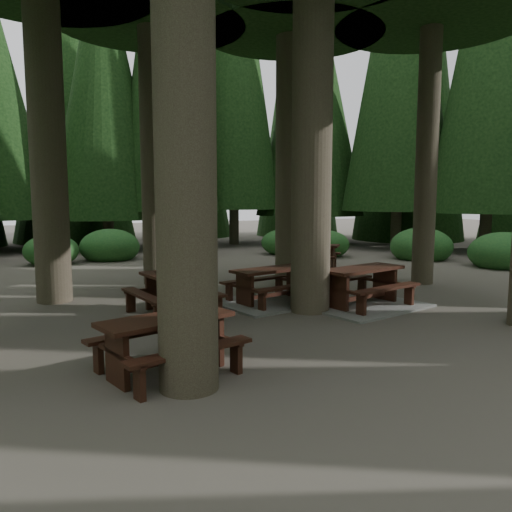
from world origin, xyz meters
name	(u,v)px	position (x,y,z in m)	size (l,w,h in m)	color
ground	(281,317)	(0.00, 0.00, 0.00)	(80.00, 80.00, 0.00)	#554E45
picnic_table_a	(362,292)	(2.10, 0.15, 0.31)	(3.05, 2.72, 0.88)	gray
picnic_table_b	(173,289)	(-1.99, 1.03, 0.55)	(1.84, 2.14, 0.82)	black
picnic_table_c	(271,291)	(0.39, 1.28, 0.28)	(2.79, 2.48, 0.81)	gray
picnic_table_d	(310,253)	(4.02, 5.83, 0.56)	(2.48, 2.43, 0.84)	black
picnic_table_e	(167,336)	(-2.92, -2.34, 0.53)	(2.18, 1.94, 0.80)	black
shrub_ring	(294,289)	(0.70, 0.75, 0.40)	(23.86, 24.64, 1.49)	#1F5B25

